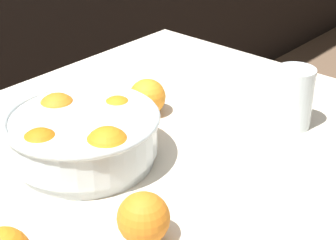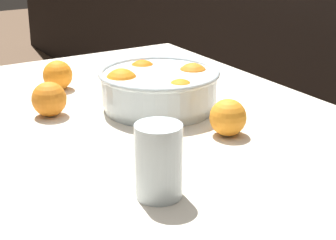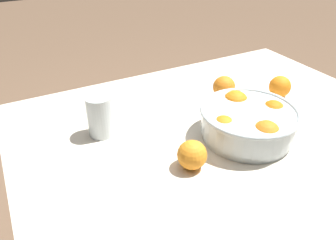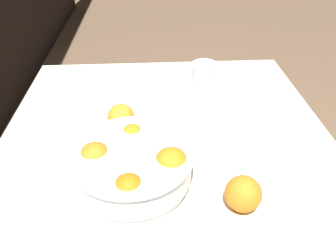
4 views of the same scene
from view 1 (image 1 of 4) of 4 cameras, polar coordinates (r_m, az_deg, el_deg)
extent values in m
cube|color=beige|center=(1.00, -3.74, -5.75)|extent=(1.20, 0.91, 0.03)
cylinder|color=#936B47|center=(1.76, -0.12, -3.80)|extent=(0.05, 0.05, 0.72)
cylinder|color=silver|center=(1.02, -8.49, -3.51)|extent=(0.25, 0.25, 0.02)
cylinder|color=silver|center=(1.00, -8.66, -1.41)|extent=(0.26, 0.26, 0.06)
torus|color=silver|center=(0.98, -8.79, 0.23)|extent=(0.28, 0.28, 0.01)
sphere|color=orange|center=(1.05, -5.13, 0.56)|extent=(0.07, 0.07, 0.07)
sphere|color=orange|center=(1.06, -11.11, 0.66)|extent=(0.08, 0.08, 0.08)
sphere|color=orange|center=(0.96, -12.75, -2.95)|extent=(0.07, 0.07, 0.07)
sphere|color=orange|center=(0.93, -6.33, -3.00)|extent=(0.08, 0.08, 0.08)
cylinder|color=#F4A314|center=(1.13, 12.58, 1.76)|extent=(0.07, 0.07, 0.10)
cylinder|color=silver|center=(1.13, 12.63, 2.23)|extent=(0.08, 0.08, 0.12)
sphere|color=orange|center=(0.81, -2.51, -9.94)|extent=(0.08, 0.08, 0.08)
sphere|color=orange|center=(1.16, -2.10, 2.35)|extent=(0.08, 0.08, 0.08)
camera|label=2|loc=(1.61, 41.22, 17.86)|focal=60.00mm
camera|label=3|loc=(1.68, -8.28, 27.97)|focal=35.00mm
camera|label=4|loc=(0.63, -52.64, 19.45)|focal=35.00mm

